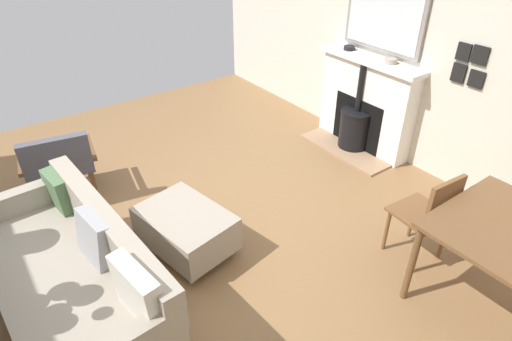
{
  "coord_description": "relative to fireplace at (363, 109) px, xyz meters",
  "views": [
    {
      "loc": [
        0.97,
        2.84,
        2.59
      ],
      "look_at": [
        -0.73,
        0.5,
        0.73
      ],
      "focal_mm": 30.16,
      "sensor_mm": 36.0,
      "label": 1
    }
  ],
  "objects": [
    {
      "name": "wall_left",
      "position": [
        -0.21,
        0.14,
        0.91
      ],
      "size": [
        0.12,
        6.17,
        2.79
      ],
      "primitive_type": "cube",
      "color": "beige",
      "rests_on": "ground"
    },
    {
      "name": "sofa",
      "position": [
        3.5,
        0.52,
        -0.14
      ],
      "size": [
        0.94,
        1.93,
        0.83
      ],
      "color": "#B2B2B7",
      "rests_on": "ground"
    },
    {
      "name": "ottoman",
      "position": [
        2.57,
        0.4,
        -0.24
      ],
      "size": [
        0.68,
        0.87,
        0.4
      ],
      "color": "#B2B2B7",
      "rests_on": "ground"
    },
    {
      "name": "dining_table",
      "position": [
        1.06,
        2.23,
        0.15
      ],
      "size": [
        0.98,
        0.89,
        0.72
      ],
      "color": "brown",
      "rests_on": "ground"
    },
    {
      "name": "mantel_bowl_near",
      "position": [
        -0.03,
        -0.35,
        0.63
      ],
      "size": [
        0.13,
        0.13,
        0.05
      ],
      "color": "black",
      "rests_on": "fireplace"
    },
    {
      "name": "armchair_accent",
      "position": [
        3.19,
        -0.97,
        -0.03
      ],
      "size": [
        0.76,
        0.68,
        0.77
      ],
      "color": "brown",
      "rests_on": "ground"
    },
    {
      "name": "dining_chair_near_fireplace",
      "position": [
        1.06,
        1.64,
        0.02
      ],
      "size": [
        0.43,
        0.43,
        0.84
      ],
      "color": "brown",
      "rests_on": "ground"
    },
    {
      "name": "photo_gallery_row",
      "position": [
        -0.14,
        1.03,
        0.79
      ],
      "size": [
        0.02,
        0.32,
        0.38
      ],
      "color": "black"
    },
    {
      "name": "mirror_over_mantel",
      "position": [
        -0.12,
        0.0,
        1.13
      ],
      "size": [
        0.04,
        1.01,
        0.93
      ],
      "color": "gray"
    },
    {
      "name": "ground_plane",
      "position": [
        2.75,
        0.14,
        -0.48
      ],
      "size": [
        5.93,
        6.17,
        0.01
      ],
      "primitive_type": "cube",
      "color": "olive"
    },
    {
      "name": "fireplace",
      "position": [
        0.0,
        0.0,
        0.0
      ],
      "size": [
        0.58,
        1.3,
        1.09
      ],
      "color": "#9E7A5B",
      "rests_on": "ground"
    },
    {
      "name": "mantel_bowl_far",
      "position": [
        -0.03,
        0.24,
        0.64
      ],
      "size": [
        0.13,
        0.13,
        0.06
      ],
      "color": "#9E9384",
      "rests_on": "fireplace"
    }
  ]
}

